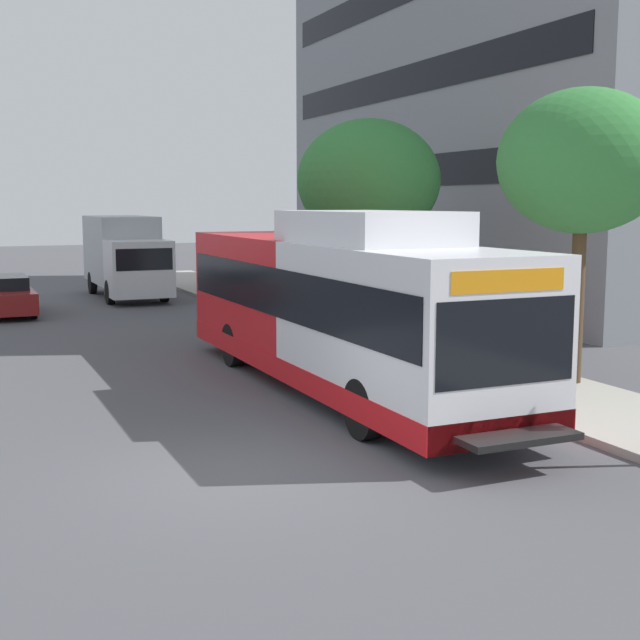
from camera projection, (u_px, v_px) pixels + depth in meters
ground_plane at (129, 372)px, 19.16m from camera, size 120.00×120.00×0.00m
sidewalk_curb at (441, 361)px, 20.14m from camera, size 3.00×56.00×0.14m
transit_bus at (336, 307)px, 17.12m from camera, size 2.58×12.25×3.65m
street_tree_near_stop at (583, 162)px, 16.78m from camera, size 3.38×3.38×5.91m
street_tree_mid_block at (369, 181)px, 24.37m from camera, size 4.13×4.13×6.05m
parked_car_far_lane at (5, 296)px, 28.79m from camera, size 1.80×4.50×1.33m
box_truck_background at (125, 254)px, 34.06m from camera, size 2.32×7.01×3.25m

